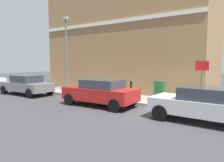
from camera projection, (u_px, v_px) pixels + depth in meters
name	position (u px, v px, depth m)	size (l,w,h in m)	color
ground	(148.00, 110.00, 10.27)	(80.00, 80.00, 0.00)	#38383A
sidewalk	(85.00, 93.00, 15.26)	(2.54, 30.00, 0.15)	gray
corner_building	(130.00, 37.00, 17.82)	(6.60, 13.48, 9.07)	olive
car_silver	(208.00, 105.00, 7.97)	(1.90, 4.39, 1.39)	#B7B7BC
car_red	(100.00, 92.00, 11.17)	(1.96, 4.10, 1.44)	maroon
car_grey	(27.00, 85.00, 15.00)	(1.92, 4.22, 1.43)	slate
utility_cabinet	(159.00, 92.00, 11.84)	(0.46, 0.61, 1.15)	#1E4C28
bollard_near_cabinet	(131.00, 89.00, 13.02)	(0.14, 0.14, 1.04)	black
bollard_far_kerb	(103.00, 89.00, 12.96)	(0.14, 0.14, 1.04)	black
street_sign	(202.00, 77.00, 9.69)	(0.08, 0.60, 2.30)	#59595B
lamppost	(66.00, 50.00, 16.24)	(0.20, 0.44, 5.72)	#59595B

